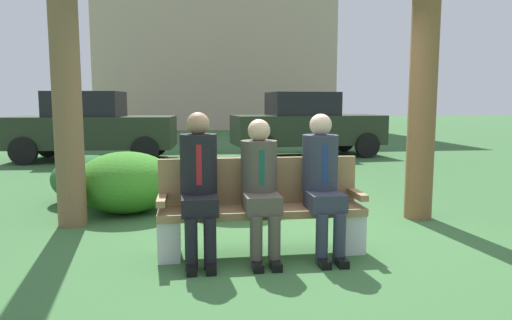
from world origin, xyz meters
TOP-DOWN VIEW (x-y plane):
  - ground_plane at (0.00, 0.00)m, footprint 80.00×80.00m
  - park_bench at (-0.35, -0.22)m, footprint 1.93×0.44m
  - seated_man_left at (-0.94, -0.35)m, footprint 0.34×0.72m
  - seated_man_middle at (-0.38, -0.35)m, footprint 0.34×0.72m
  - seated_man_right at (0.21, -0.35)m, footprint 0.34×0.72m
  - shrub_near_bench at (-1.85, 1.63)m, footprint 1.27×1.17m
  - shrub_mid_lawn at (-2.45, 2.40)m, footprint 1.08×0.99m
  - shrub_far_lawn at (-0.45, 1.55)m, footprint 1.18×1.08m
  - parked_car_near at (-3.37, 7.36)m, footprint 4.00×1.94m
  - parked_car_far at (2.05, 7.58)m, footprint 4.01×1.95m
  - building_backdrop at (0.49, 23.44)m, footprint 12.82×8.82m

SIDE VIEW (x-z plane):
  - ground_plane at x=0.00m, z-range 0.00..0.00m
  - shrub_mid_lawn at x=-2.45m, z-range 0.00..0.67m
  - shrub_far_lawn at x=-0.45m, z-range 0.00..0.74m
  - shrub_near_bench at x=-1.85m, z-range 0.00..0.80m
  - park_bench at x=-0.35m, z-range -0.03..0.87m
  - seated_man_middle at x=-0.38m, z-range 0.08..1.36m
  - seated_man_right at x=0.21m, z-range 0.08..1.40m
  - seated_man_left at x=-0.94m, z-range 0.08..1.42m
  - parked_car_near at x=-3.37m, z-range 0.00..1.68m
  - parked_car_far at x=2.05m, z-range 0.00..1.68m
  - building_backdrop at x=0.49m, z-range 0.02..13.81m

